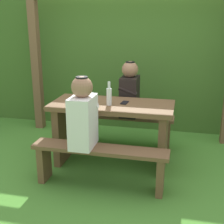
# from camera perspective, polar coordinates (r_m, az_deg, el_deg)

# --- Properties ---
(ground_plane) EXTENTS (12.00, 12.00, 0.00)m
(ground_plane) POSITION_cam_1_polar(r_m,az_deg,el_deg) (3.80, 0.00, -9.28)
(ground_plane) COLOR #46872D
(hedge_backdrop) EXTENTS (6.40, 0.99, 2.01)m
(hedge_backdrop) POSITION_cam_1_polar(r_m,az_deg,el_deg) (5.17, 4.46, 9.50)
(hedge_backdrop) COLOR #3C6524
(hedge_backdrop) RESTS_ON ground_plane
(pergola_post_left) EXTENTS (0.12, 0.12, 1.95)m
(pergola_post_left) POSITION_cam_1_polar(r_m,az_deg,el_deg) (4.85, -13.77, 8.19)
(pergola_post_left) COLOR brown
(pergola_post_left) RESTS_ON ground_plane
(picnic_table) EXTENTS (1.40, 0.64, 0.75)m
(picnic_table) POSITION_cam_1_polar(r_m,az_deg,el_deg) (3.61, 0.00, -2.06)
(picnic_table) COLOR brown
(picnic_table) RESTS_ON ground_plane
(bench_near) EXTENTS (1.40, 0.24, 0.44)m
(bench_near) POSITION_cam_1_polar(r_m,az_deg,el_deg) (3.18, -2.28, -8.58)
(bench_near) COLOR brown
(bench_near) RESTS_ON ground_plane
(bench_far) EXTENTS (1.40, 0.24, 0.44)m
(bench_far) POSITION_cam_1_polar(r_m,az_deg,el_deg) (4.18, 1.72, -2.10)
(bench_far) COLOR brown
(bench_far) RESTS_ON ground_plane
(person_white_shirt) EXTENTS (0.25, 0.35, 0.72)m
(person_white_shirt) POSITION_cam_1_polar(r_m,az_deg,el_deg) (3.06, -5.39, -0.54)
(person_white_shirt) COLOR white
(person_white_shirt) RESTS_ON bench_near
(person_black_coat) EXTENTS (0.25, 0.35, 0.72)m
(person_black_coat) POSITION_cam_1_polar(r_m,az_deg,el_deg) (4.03, 3.27, 3.87)
(person_black_coat) COLOR black
(person_black_coat) RESTS_ON bench_far
(drinking_glass) EXTENTS (0.08, 0.08, 0.08)m
(drinking_glass) POSITION_cam_1_polar(r_m,az_deg,el_deg) (3.71, -3.95, 3.00)
(drinking_glass) COLOR silver
(drinking_glass) RESTS_ON picnic_table
(bottle_left) EXTENTS (0.06, 0.06, 0.27)m
(bottle_left) POSITION_cam_1_polar(r_m,az_deg,el_deg) (3.44, -0.54, 3.06)
(bottle_left) COLOR silver
(bottle_left) RESTS_ON picnic_table
(cell_phone) EXTENTS (0.08, 0.15, 0.01)m
(cell_phone) POSITION_cam_1_polar(r_m,az_deg,el_deg) (3.55, 2.36, 1.75)
(cell_phone) COLOR black
(cell_phone) RESTS_ON picnic_table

